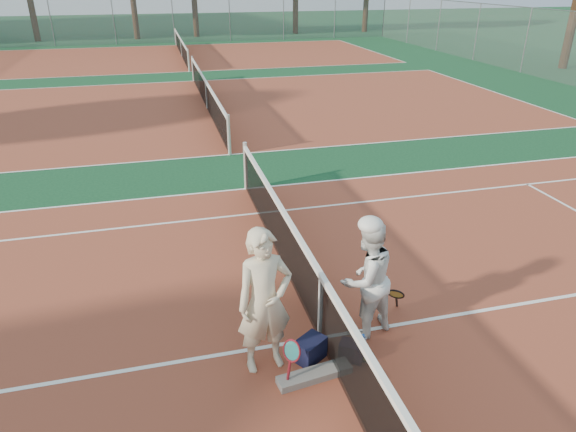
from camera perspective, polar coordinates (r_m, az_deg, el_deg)
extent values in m
plane|color=#103C20|center=(7.11, 3.50, -13.40)|extent=(130.00, 130.00, 0.00)
cube|color=brown|center=(7.11, 3.50, -13.39)|extent=(23.77, 10.97, 0.01)
cube|color=brown|center=(19.36, -8.96, 11.74)|extent=(23.77, 10.97, 0.01)
cube|color=brown|center=(32.61, -11.70, 16.98)|extent=(23.77, 10.97, 0.01)
imported|color=beige|center=(6.14, -2.62, -9.49)|extent=(0.75, 0.55, 1.88)
imported|color=white|center=(6.83, 8.71, -6.91)|extent=(0.97, 0.86, 1.66)
cube|color=black|center=(6.69, 2.47, -14.58)|extent=(0.46, 0.43, 0.30)
cube|color=black|center=(6.76, 7.07, -14.67)|extent=(0.36, 0.34, 0.24)
cube|color=slate|center=(6.50, 2.97, -17.21)|extent=(0.96, 0.34, 0.10)
cylinder|color=#AFC3DE|center=(6.79, 8.25, -14.19)|extent=(0.09, 0.09, 0.30)
cylinder|color=#382314|center=(43.41, -26.62, 20.04)|extent=(0.44, 0.44, 4.63)
cylinder|color=#382314|center=(42.33, -16.83, 21.86)|extent=(0.44, 0.44, 5.25)
cylinder|color=#382314|center=(43.03, -10.35, 22.17)|extent=(0.44, 0.44, 4.76)
cylinder|color=#382314|center=(31.05, 29.16, 18.79)|extent=(0.44, 0.44, 5.03)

